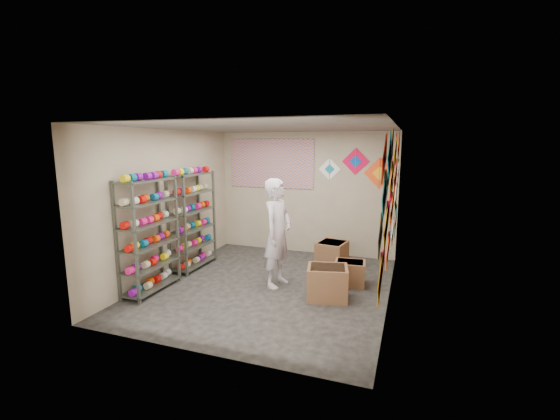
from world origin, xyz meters
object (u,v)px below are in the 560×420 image
at_px(shelf_rack_back, 193,221).
at_px(carton_a, 327,283).
at_px(carton_b, 350,273).
at_px(shopkeeper, 277,233).
at_px(carton_c, 332,254).
at_px(shelf_rack_front, 149,236).

bearing_deg(shelf_rack_back, carton_a, -12.46).
distance_m(shelf_rack_back, carton_b, 3.18).
height_order(shopkeeper, carton_c, shopkeeper).
height_order(shelf_rack_back, carton_b, shelf_rack_back).
bearing_deg(carton_a, shopkeeper, 151.15).
distance_m(shelf_rack_back, shopkeeper, 1.94).
distance_m(shelf_rack_front, carton_b, 3.47).
bearing_deg(carton_a, carton_b, 58.39).
bearing_deg(carton_b, shelf_rack_back, 175.51).
bearing_deg(carton_c, shelf_rack_back, -150.63).
relative_size(shelf_rack_back, carton_c, 3.26).
bearing_deg(carton_b, shopkeeper, -166.08).
distance_m(shelf_rack_back, carton_a, 3.00).
bearing_deg(shelf_rack_back, carton_c, 20.27).
relative_size(shelf_rack_front, carton_b, 3.67).
height_order(shelf_rack_front, shelf_rack_back, same).
xyz_separation_m(carton_b, carton_c, (-0.50, 0.88, 0.04)).
bearing_deg(shelf_rack_front, shopkeeper, 26.45).
height_order(shelf_rack_back, shopkeeper, shelf_rack_back).
bearing_deg(shelf_rack_back, carton_b, 1.42).
distance_m(shopkeeper, carton_b, 1.46).
relative_size(shelf_rack_front, shelf_rack_back, 1.00).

